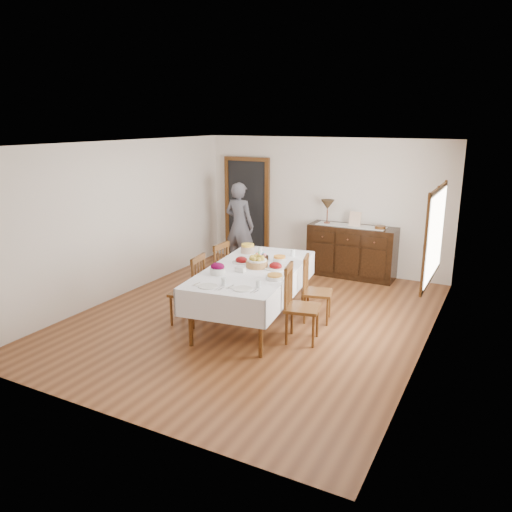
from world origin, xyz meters
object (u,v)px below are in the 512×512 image
at_px(chair_right_near, 299,303).
at_px(sideboard, 352,251).
at_px(table_lamp, 328,205).
at_px(chair_left_far, 214,275).
at_px(person, 240,223).
at_px(dining_table, 253,274).
at_px(chair_left_near, 190,289).
at_px(chair_right_far, 314,288).

distance_m(chair_right_near, sideboard, 3.16).
bearing_deg(table_lamp, chair_left_far, -109.91).
distance_m(chair_left_far, person, 2.31).
bearing_deg(dining_table, chair_left_near, -157.21).
bearing_deg(sideboard, dining_table, -102.06).
relative_size(sideboard, person, 0.89).
bearing_deg(chair_right_far, dining_table, 108.05).
relative_size(dining_table, chair_left_far, 2.42).
height_order(chair_left_far, table_lamp, table_lamp).
height_order(sideboard, person, person).
xyz_separation_m(chair_right_near, sideboard, (-0.23, 3.15, -0.04)).
relative_size(person, table_lamp, 4.03).
distance_m(dining_table, chair_right_far, 0.95).
bearing_deg(chair_left_far, sideboard, 151.64).
relative_size(sideboard, table_lamp, 3.58).
xyz_separation_m(chair_right_far, table_lamp, (-0.68, 2.38, 0.84)).
height_order(chair_right_far, sideboard, chair_right_far).
height_order(chair_left_far, chair_right_far, chair_left_far).
height_order(chair_left_far, person, person).
bearing_deg(chair_right_near, table_lamp, 1.37).
bearing_deg(chair_right_near, dining_table, 59.67).
bearing_deg(dining_table, chair_right_near, -25.71).
distance_m(chair_left_far, chair_right_far, 1.63).
bearing_deg(chair_right_near, chair_left_far, 59.96).
relative_size(dining_table, chair_right_far, 2.61).
xyz_separation_m(dining_table, chair_left_near, (-0.79, -0.46, -0.22)).
xyz_separation_m(dining_table, chair_right_far, (0.78, 0.49, -0.24)).
xyz_separation_m(chair_left_far, chair_right_far, (1.62, 0.22, -0.04)).
height_order(chair_left_near, person, person).
xyz_separation_m(chair_right_far, person, (-2.36, 1.94, 0.42)).
relative_size(dining_table, sideboard, 1.58).
bearing_deg(person, dining_table, 126.97).
bearing_deg(table_lamp, person, -165.34).
distance_m(chair_left_near, table_lamp, 3.54).
height_order(chair_left_near, sideboard, chair_left_near).
bearing_deg(chair_left_far, table_lamp, 160.98).
distance_m(person, table_lamp, 1.79).
relative_size(chair_left_near, table_lamp, 2.28).
relative_size(chair_left_near, chair_right_near, 0.98).
distance_m(chair_right_far, person, 3.09).
bearing_deg(chair_left_near, chair_right_far, 113.24).
xyz_separation_m(chair_left_far, chair_right_near, (1.69, -0.55, -0.00)).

